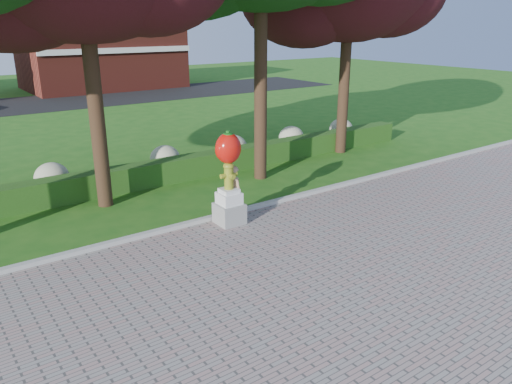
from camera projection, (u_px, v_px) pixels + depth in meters
The scene contains 9 objects.
ground at pixel (279, 260), 11.76m from camera, with size 100.00×100.00×0.00m, color #215B16.
walkway at pixel (421, 343), 8.68m from camera, with size 40.00×14.00×0.04m, color gray.
curb at pixel (213, 218), 14.03m from camera, with size 40.00×0.18×0.15m, color #ADADA5.
lawn_hedge at pixel (152, 174), 17.00m from camera, with size 24.00×0.70×0.80m, color #1D4313.
hydrangea_row at pixel (154, 161), 18.03m from camera, with size 20.10×1.10×0.99m.
street at pixel (19, 105), 33.23m from camera, with size 50.00×8.00×0.02m, color black.
building_right at pixel (101, 48), 41.22m from camera, with size 12.00×8.00×6.40m, color maroon.
hydrant_sculpture at pixel (229, 175), 13.35m from camera, with size 0.76×0.72×2.60m.
woman at pixel (234, 193), 13.74m from camera, with size 0.58×0.38×1.59m, color tan.
Camera 1 is at (-6.63, -8.29, 5.33)m, focal length 35.00 mm.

